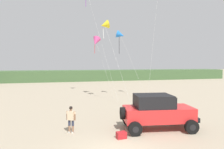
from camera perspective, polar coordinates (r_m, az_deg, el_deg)
name	(u,v)px	position (r m, az deg, el deg)	size (l,w,h in m)	color
dune_ridge	(55,76)	(49.33, -16.06, -0.37)	(90.00, 6.64, 2.52)	#426038
jeep	(157,111)	(13.33, 12.87, -10.19)	(4.98, 2.92, 2.26)	red
person_watching	(71,118)	(12.64, -11.72, -12.16)	(0.58, 0.42, 1.67)	#8C664C
cooler_box	(121,135)	(11.79, 2.71, -17.05)	(0.56, 0.36, 0.38)	#B21E23
kite_blue_swept	(105,25)	(22.76, -2.12, 14.05)	(2.22, 5.25, 9.11)	yellow
kite_pink_ribbon	(120,35)	(25.08, 2.43, 11.31)	(2.93, 4.08, 8.45)	blue
kite_black_sled	(96,42)	(25.14, -4.65, 9.44)	(2.75, 1.95, 7.75)	#E04C93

